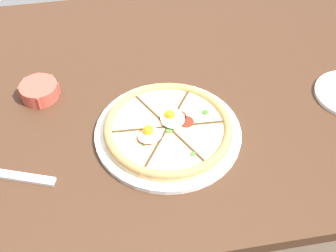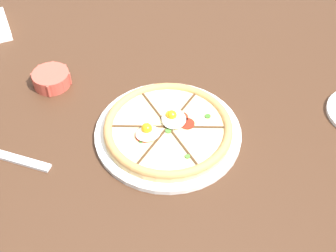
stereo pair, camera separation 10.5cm
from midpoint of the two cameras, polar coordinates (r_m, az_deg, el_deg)
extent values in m
plane|color=brown|center=(1.76, -6.10, -14.08)|extent=(12.00, 12.00, 0.00)
cube|color=#422819|center=(1.19, -8.76, 3.11)|extent=(1.52, 0.93, 0.03)
cube|color=#422819|center=(1.88, 13.83, 6.13)|extent=(0.06, 0.06, 0.70)
cylinder|color=white|center=(1.07, -2.81, -1.03)|extent=(0.34, 0.34, 0.01)
cylinder|color=#DBB775|center=(1.06, -2.84, -0.59)|extent=(0.29, 0.29, 0.01)
cylinder|color=beige|center=(1.06, -2.85, -0.32)|extent=(0.26, 0.26, 0.00)
torus|color=tan|center=(1.06, -2.85, -0.30)|extent=(0.29, 0.29, 0.02)
cube|color=#472D19|center=(1.02, -0.72, -2.37)|extent=(0.06, 0.12, 0.00)
cube|color=#472D19|center=(1.06, 0.66, 0.09)|extent=(0.13, 0.01, 0.00)
cube|color=#472D19|center=(1.10, -1.44, 2.05)|extent=(0.07, 0.11, 0.00)
cube|color=#472D19|center=(1.10, -4.84, 1.74)|extent=(0.06, 0.12, 0.00)
cube|color=#472D19|center=(1.06, -6.38, -0.58)|extent=(0.13, 0.01, 0.00)
cube|color=#472D19|center=(1.02, -4.38, -2.72)|extent=(0.07, 0.11, 0.00)
cylinder|color=red|center=(1.04, -5.57, -1.62)|extent=(0.04, 0.04, 0.00)
cylinder|color=red|center=(1.06, -0.58, 0.37)|extent=(0.03, 0.03, 0.00)
cylinder|color=red|center=(1.08, -1.53, 1.03)|extent=(0.04, 0.04, 0.00)
ellipsoid|color=white|center=(1.06, -2.24, 0.75)|extent=(0.06, 0.07, 0.01)
sphere|color=#F4AD1E|center=(1.06, -2.80, 1.24)|extent=(0.02, 0.02, 0.02)
ellipsoid|color=white|center=(1.07, -2.43, 1.08)|extent=(0.07, 0.06, 0.01)
sphere|color=orange|center=(1.06, -2.55, 1.22)|extent=(0.02, 0.02, 0.02)
ellipsoid|color=white|center=(1.03, -5.15, -1.32)|extent=(0.07, 0.06, 0.01)
sphere|color=orange|center=(1.03, -5.37, -0.73)|extent=(0.02, 0.02, 0.02)
cylinder|color=#477A2D|center=(1.04, -4.25, -1.18)|extent=(0.01, 0.01, 0.00)
cylinder|color=#386B23|center=(1.02, -5.88, -2.34)|extent=(0.01, 0.01, 0.00)
cylinder|color=#477A2D|center=(1.06, -1.55, 0.24)|extent=(0.02, 0.02, 0.00)
cylinder|color=#477A2D|center=(1.00, 0.07, -3.58)|extent=(0.01, 0.01, 0.00)
cylinder|color=#477A2D|center=(1.05, -2.74, -0.73)|extent=(0.01, 0.01, 0.00)
cylinder|color=#386B23|center=(1.09, 1.78, 1.56)|extent=(0.01, 0.01, 0.00)
cylinder|color=#C64C3D|center=(1.21, -17.86, 3.99)|extent=(0.09, 0.09, 0.04)
cylinder|color=beige|center=(1.21, -17.91, 4.15)|extent=(0.07, 0.07, 0.02)
cylinder|color=#C64C3D|center=(1.21, -15.70, 4.29)|extent=(0.01, 0.01, 0.04)
cylinder|color=#C64C3D|center=(1.23, -16.30, 5.21)|extent=(0.01, 0.01, 0.04)
cylinder|color=#C64C3D|center=(1.25, -17.77, 5.41)|extent=(0.01, 0.01, 0.04)
cylinder|color=#C64C3D|center=(1.24, -19.28, 4.78)|extent=(0.01, 0.01, 0.04)
cylinder|color=#C64C3D|center=(1.22, -19.99, 3.68)|extent=(0.01, 0.01, 0.04)
cylinder|color=#C64C3D|center=(1.20, -19.46, 2.72)|extent=(0.01, 0.01, 0.04)
cylinder|color=#C64C3D|center=(1.18, -17.96, 2.49)|extent=(0.01, 0.01, 0.04)
cylinder|color=#C64C3D|center=(1.18, -16.38, 3.15)|extent=(0.01, 0.01, 0.04)
cube|color=silver|center=(1.06, -20.01, -6.05)|extent=(0.14, 0.07, 0.01)
camera|label=1|loc=(0.05, -92.87, -3.02)|focal=50.00mm
camera|label=2|loc=(0.05, 87.13, 3.02)|focal=50.00mm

